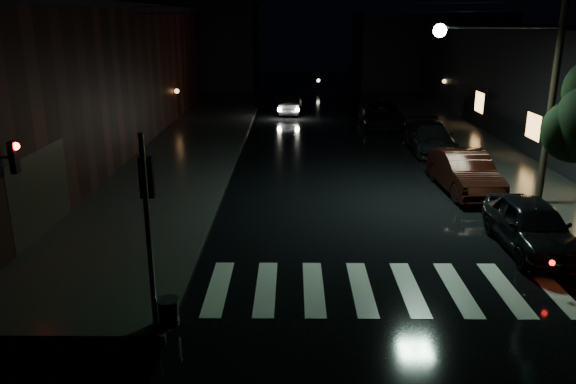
{
  "coord_description": "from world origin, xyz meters",
  "views": [
    {
      "loc": [
        0.67,
        -12.24,
        6.5
      ],
      "look_at": [
        0.53,
        3.51,
        1.6
      ],
      "focal_mm": 35.0,
      "sensor_mm": 36.0,
      "label": 1
    }
  ],
  "objects_px": {
    "parked_car_a": "(532,226)",
    "parked_car_c": "(430,137)",
    "parked_car_b": "(465,172)",
    "oncoming_car": "(291,105)",
    "parked_car_d": "(382,115)"
  },
  "relations": [
    {
      "from": "parked_car_a",
      "to": "parked_car_c",
      "type": "height_order",
      "value": "parked_car_a"
    },
    {
      "from": "parked_car_b",
      "to": "parked_car_d",
      "type": "bearing_deg",
      "value": 91.89
    },
    {
      "from": "parked_car_b",
      "to": "parked_car_c",
      "type": "xyz_separation_m",
      "value": [
        0.28,
        6.92,
        -0.07
      ]
    },
    {
      "from": "parked_car_a",
      "to": "parked_car_d",
      "type": "xyz_separation_m",
      "value": [
        -1.42,
        19.34,
        -0.0
      ]
    },
    {
      "from": "oncoming_car",
      "to": "parked_car_a",
      "type": "bearing_deg",
      "value": 109.91
    },
    {
      "from": "parked_car_b",
      "to": "parked_car_d",
      "type": "distance_m",
      "value": 13.67
    },
    {
      "from": "parked_car_a",
      "to": "oncoming_car",
      "type": "xyz_separation_m",
      "value": [
        -7.1,
        24.27,
        -0.09
      ]
    },
    {
      "from": "parked_car_d",
      "to": "parked_car_c",
      "type": "bearing_deg",
      "value": -75.63
    },
    {
      "from": "parked_car_b",
      "to": "oncoming_car",
      "type": "xyz_separation_m",
      "value": [
        -6.82,
        18.55,
        -0.14
      ]
    },
    {
      "from": "parked_car_d",
      "to": "parked_car_a",
      "type": "bearing_deg",
      "value": -83.41
    },
    {
      "from": "parked_car_d",
      "to": "oncoming_car",
      "type": "distance_m",
      "value": 7.52
    },
    {
      "from": "parked_car_c",
      "to": "oncoming_car",
      "type": "bearing_deg",
      "value": 122.53
    },
    {
      "from": "parked_car_c",
      "to": "oncoming_car",
      "type": "distance_m",
      "value": 13.63
    },
    {
      "from": "parked_car_a",
      "to": "parked_car_c",
      "type": "bearing_deg",
      "value": 90.09
    },
    {
      "from": "parked_car_b",
      "to": "parked_car_c",
      "type": "height_order",
      "value": "parked_car_b"
    }
  ]
}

